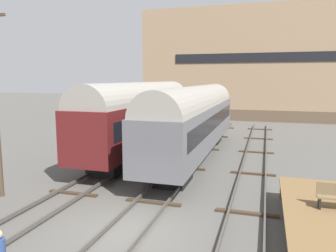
{
  "coord_description": "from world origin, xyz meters",
  "views": [
    {
      "loc": [
        4.75,
        -10.42,
        5.62
      ],
      "look_at": [
        -2.08,
        12.23,
        2.2
      ],
      "focal_mm": 35.0,
      "sensor_mm": 36.0,
      "label": 1
    }
  ],
  "objects": [
    {
      "name": "track_right",
      "position": [
        4.16,
        0.0,
        0.14
      ],
      "size": [
        2.6,
        60.0,
        0.26
      ],
      "color": "#4C4742",
      "rests_on": "ground"
    },
    {
      "name": "track_left",
      "position": [
        -4.16,
        0.0,
        0.14
      ],
      "size": [
        2.6,
        60.0,
        0.26
      ],
      "color": "#4C4742",
      "rests_on": "ground"
    },
    {
      "name": "train_car_maroon",
      "position": [
        -4.16,
        12.31,
        3.07
      ],
      "size": [
        2.98,
        16.79,
        5.38
      ],
      "color": "black",
      "rests_on": "ground"
    },
    {
      "name": "ground_plane",
      "position": [
        0.0,
        0.0,
        0.0
      ],
      "size": [
        200.0,
        200.0,
        0.0
      ],
      "primitive_type": "plane",
      "color": "#56544F"
    },
    {
      "name": "warehouse_building",
      "position": [
        3.94,
        39.63,
        7.58
      ],
      "size": [
        32.86,
        11.07,
        15.16
      ],
      "color": "brown",
      "rests_on": "ground"
    },
    {
      "name": "track_middle",
      "position": [
        0.0,
        0.0,
        0.14
      ],
      "size": [
        2.6,
        60.0,
        0.26
      ],
      "color": "#4C4742",
      "rests_on": "ground"
    },
    {
      "name": "train_car_grey",
      "position": [
        0.0,
        12.15,
        2.94
      ],
      "size": [
        2.88,
        18.54,
        5.14
      ],
      "color": "black",
      "rests_on": "ground"
    }
  ]
}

